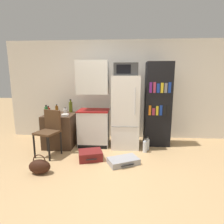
% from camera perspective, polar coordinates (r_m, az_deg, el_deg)
% --- Properties ---
extents(ground_plane, '(24.00, 24.00, 0.00)m').
position_cam_1_polar(ground_plane, '(3.07, 2.20, -19.59)').
color(ground_plane, tan).
extents(wall_back, '(6.40, 0.10, 2.54)m').
position_cam_1_polar(wall_back, '(4.67, 5.42, 7.07)').
color(wall_back, white).
rests_on(wall_back, ground_plane).
extents(side_table, '(0.66, 0.73, 0.75)m').
position_cam_1_polar(side_table, '(4.32, -16.37, -5.60)').
color(side_table, '#422D1E').
rests_on(side_table, ground_plane).
extents(kitchen_hutch, '(0.71, 0.56, 1.96)m').
position_cam_1_polar(kitchen_hutch, '(4.09, -6.03, 1.63)').
color(kitchen_hutch, silver).
rests_on(kitchen_hutch, ground_plane).
extents(refrigerator, '(0.61, 0.66, 1.62)m').
position_cam_1_polar(refrigerator, '(4.01, 4.32, -0.04)').
color(refrigerator, white).
rests_on(refrigerator, ground_plane).
extents(microwave, '(0.52, 0.36, 0.27)m').
position_cam_1_polar(microwave, '(3.95, 4.50, 13.62)').
color(microwave, '#333333').
rests_on(microwave, refrigerator).
extents(bookshelf, '(0.58, 0.36, 1.94)m').
position_cam_1_polar(bookshelf, '(4.20, 14.70, 2.30)').
color(bookshelf, black).
rests_on(bookshelf, ground_plane).
extents(bottle_amber_beer, '(0.07, 0.07, 0.20)m').
position_cam_1_polar(bottle_amber_beer, '(4.47, -17.58, 0.92)').
color(bottle_amber_beer, brown).
rests_on(bottle_amber_beer, side_table).
extents(bottle_green_tall, '(0.08, 0.08, 0.25)m').
position_cam_1_polar(bottle_green_tall, '(4.07, -20.65, 0.14)').
color(bottle_green_tall, '#1E6028').
rests_on(bottle_green_tall, side_table).
extents(bottle_olive_oil, '(0.09, 0.09, 0.32)m').
position_cam_1_polar(bottle_olive_oil, '(4.41, -13.34, 1.69)').
color(bottle_olive_oil, '#566619').
rests_on(bottle_olive_oil, side_table).
extents(bottle_milk_white, '(0.08, 0.08, 0.15)m').
position_cam_1_polar(bottle_milk_white, '(4.21, -14.99, 0.22)').
color(bottle_milk_white, white).
rests_on(bottle_milk_white, side_table).
extents(bottle_ketchup_red, '(0.09, 0.09, 0.21)m').
position_cam_1_polar(bottle_ketchup_red, '(4.17, -20.05, 0.19)').
color(bottle_ketchup_red, '#AD1914').
rests_on(bottle_ketchup_red, side_table).
extents(bowl, '(0.16, 0.16, 0.04)m').
position_cam_1_polar(bowl, '(3.98, -15.06, -0.96)').
color(bowl, silver).
rests_on(bowl, side_table).
extents(chair, '(0.50, 0.50, 0.93)m').
position_cam_1_polar(chair, '(3.81, -19.63, -4.98)').
color(chair, black).
rests_on(chair, ground_plane).
extents(suitcase_large_flat, '(0.64, 0.53, 0.11)m').
position_cam_1_polar(suitcase_large_flat, '(3.37, 3.73, -15.67)').
color(suitcase_large_flat, '#99999E').
rests_on(suitcase_large_flat, ground_plane).
extents(suitcase_small_flat, '(0.52, 0.46, 0.17)m').
position_cam_1_polar(suitcase_small_flat, '(3.54, -7.07, -13.81)').
color(suitcase_small_flat, maroon).
rests_on(suitcase_small_flat, ground_plane).
extents(handbag, '(0.36, 0.20, 0.33)m').
position_cam_1_polar(handbag, '(3.26, -22.54, -16.09)').
color(handbag, '#33190F').
rests_on(handbag, ground_plane).
extents(water_bottle_front, '(0.09, 0.09, 0.31)m').
position_cam_1_polar(water_bottle_front, '(3.89, 10.72, -10.95)').
color(water_bottle_front, silver).
rests_on(water_bottle_front, ground_plane).
extents(water_bottle_middle, '(0.09, 0.09, 0.30)m').
position_cam_1_polar(water_bottle_middle, '(4.03, 11.46, -10.26)').
color(water_bottle_middle, silver).
rests_on(water_bottle_middle, ground_plane).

